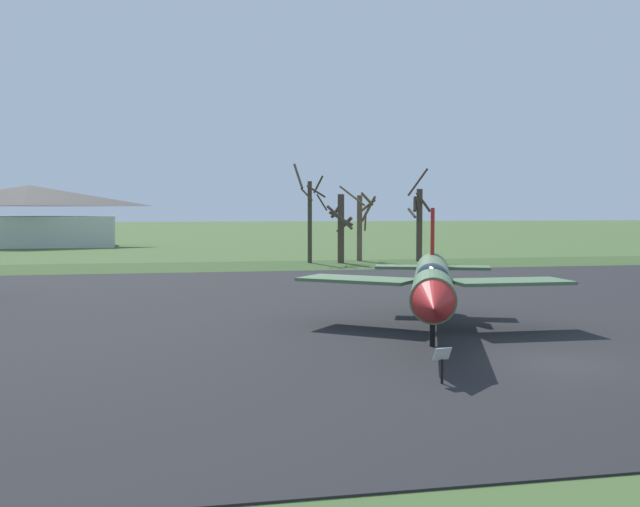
% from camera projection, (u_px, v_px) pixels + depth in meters
% --- Properties ---
extents(ground_plane, '(600.00, 600.00, 0.00)m').
position_uv_depth(ground_plane, '(560.00, 365.00, 24.30)').
color(ground_plane, '#425B2D').
extents(asphalt_apron, '(91.33, 47.55, 0.05)m').
position_uv_depth(asphalt_apron, '(417.00, 308.00, 38.25)').
color(asphalt_apron, black).
rests_on(asphalt_apron, ground).
extents(grass_verge_strip, '(151.33, 12.00, 0.06)m').
position_uv_depth(grass_verge_strip, '(309.00, 265.00, 67.37)').
color(grass_verge_strip, '#344C24').
rests_on(grass_verge_strip, ground).
extents(jet_fighter_front_left, '(11.17, 15.37, 5.19)m').
position_uv_depth(jet_fighter_front_left, '(433.00, 281.00, 29.79)').
color(jet_fighter_front_left, '#4C6B47').
rests_on(jet_fighter_front_left, ground).
extents(info_placard_front_left, '(0.56, 0.31, 1.12)m').
position_uv_depth(info_placard_front_left, '(442.00, 362.00, 21.44)').
color(info_placard_front_left, black).
rests_on(info_placard_front_left, ground).
extents(bare_tree_center, '(3.22, 2.96, 9.49)m').
position_uv_depth(bare_tree_center, '(310.00, 214.00, 70.05)').
color(bare_tree_center, '#42382D').
rests_on(bare_tree_center, ground).
extents(bare_tree_right_of_center, '(2.85, 2.88, 6.57)m').
position_uv_depth(bare_tree_right_of_center, '(341.00, 226.00, 69.93)').
color(bare_tree_right_of_center, '#42382D').
rests_on(bare_tree_right_of_center, ground).
extents(bare_tree_far_right, '(3.63, 3.61, 7.46)m').
position_uv_depth(bare_tree_far_right, '(361.00, 222.00, 72.93)').
color(bare_tree_far_right, brown).
rests_on(bare_tree_far_right, ground).
extents(bare_tree_backdrop_extra, '(2.16, 2.20, 9.20)m').
position_uv_depth(bare_tree_backdrop_extra, '(419.00, 221.00, 72.13)').
color(bare_tree_backdrop_extra, '#42382D').
rests_on(bare_tree_backdrop_extra, ground).
extents(visitor_building, '(23.88, 10.96, 8.46)m').
position_uv_depth(visitor_building, '(30.00, 216.00, 101.28)').
color(visitor_building, beige).
rests_on(visitor_building, ground).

